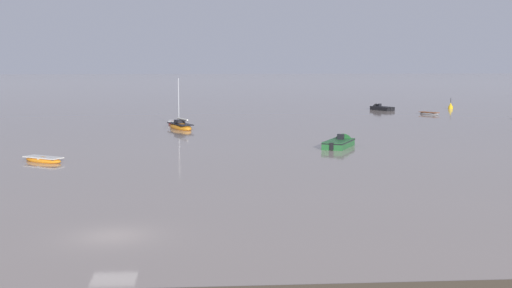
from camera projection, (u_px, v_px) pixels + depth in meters
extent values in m
plane|color=gray|center=(113.00, 236.00, 38.28)|extent=(800.00, 800.00, 0.00)
ellipsoid|color=orange|center=(43.00, 160.00, 65.66)|extent=(4.45, 3.64, 0.69)
cube|color=silver|center=(43.00, 157.00, 65.63)|extent=(4.15, 3.43, 0.09)
cube|color=silver|center=(43.00, 158.00, 65.64)|extent=(0.97, 1.27, 0.07)
ellipsoid|color=gray|center=(429.00, 114.00, 120.95)|extent=(3.27, 3.92, 0.61)
cube|color=brown|center=(429.00, 112.00, 120.92)|extent=(3.08, 3.65, 0.08)
cube|color=brown|center=(429.00, 113.00, 120.93)|extent=(1.11, 0.87, 0.06)
ellipsoid|color=red|center=(172.00, 122.00, 104.54)|extent=(1.40, 3.66, 0.57)
cube|color=silver|center=(172.00, 121.00, 104.51)|extent=(1.37, 3.37, 0.08)
cube|color=silver|center=(172.00, 121.00, 104.52)|extent=(1.12, 0.28, 0.06)
cube|color=#23602D|center=(339.00, 145.00, 76.21)|extent=(4.48, 5.89, 1.07)
cone|color=#23602D|center=(345.00, 142.00, 78.82)|extent=(2.69, 2.49, 2.15)
cube|color=black|center=(339.00, 141.00, 76.22)|extent=(4.57, 6.02, 0.12)
cube|color=black|center=(341.00, 137.00, 76.87)|extent=(0.85, 0.75, 0.60)
cube|color=black|center=(332.00, 146.00, 73.74)|extent=(0.53, 0.49, 0.76)
ellipsoid|color=orange|center=(181.00, 127.00, 96.51)|extent=(4.47, 6.88, 1.14)
cube|color=black|center=(180.00, 124.00, 96.46)|extent=(3.89, 5.88, 0.11)
cube|color=black|center=(180.00, 121.00, 96.71)|extent=(1.66, 1.91, 0.41)
cylinder|color=#B7BABF|center=(179.00, 100.00, 96.58)|extent=(0.11, 0.11, 6.26)
cylinder|color=beige|center=(183.00, 119.00, 95.64)|extent=(1.63, 3.43, 0.23)
cube|color=black|center=(382.00, 109.00, 130.99)|extent=(4.00, 5.06, 0.93)
cone|color=black|center=(373.00, 108.00, 133.02)|extent=(2.34, 2.19, 1.86)
cube|color=black|center=(382.00, 107.00, 130.99)|extent=(4.08, 5.17, 0.10)
cube|color=black|center=(380.00, 105.00, 131.50)|extent=(0.74, 0.66, 0.51)
cube|color=black|center=(391.00, 109.00, 129.07)|extent=(0.46, 0.43, 0.66)
cylinder|color=gold|center=(451.00, 108.00, 134.45)|extent=(0.90, 0.90, 0.70)
cone|color=gold|center=(451.00, 104.00, 134.36)|extent=(0.72, 0.72, 0.70)
cylinder|color=black|center=(451.00, 100.00, 134.26)|extent=(0.10, 0.10, 0.90)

